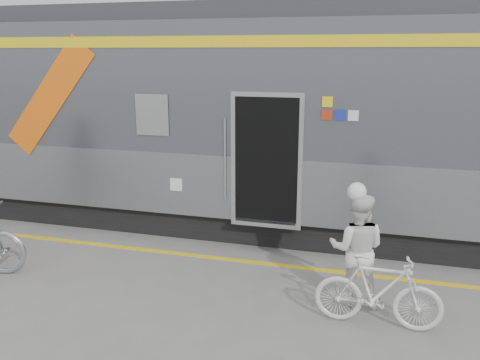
% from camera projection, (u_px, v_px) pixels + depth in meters
% --- Properties ---
extents(ground, '(90.00, 90.00, 0.00)m').
position_uv_depth(ground, '(150.00, 322.00, 6.38)').
color(ground, slate).
rests_on(ground, ground).
extents(train, '(24.00, 3.17, 4.10)m').
position_uv_depth(train, '(177.00, 116.00, 10.14)').
color(train, black).
rests_on(train, ground).
extents(safety_strip, '(24.00, 0.12, 0.01)m').
position_uv_depth(safety_strip, '(207.00, 257.00, 8.38)').
color(safety_strip, yellow).
rests_on(safety_strip, ground).
extents(woman, '(0.75, 0.59, 1.53)m').
position_uv_depth(woman, '(357.00, 249.00, 6.69)').
color(woman, white).
rests_on(woman, ground).
extents(bicycle_right, '(1.55, 0.45, 0.93)m').
position_uv_depth(bicycle_right, '(378.00, 291.00, 6.18)').
color(bicycle_right, silver).
rests_on(bicycle_right, ground).
extents(helmet_woman, '(0.24, 0.24, 0.24)m').
position_uv_depth(helmet_woman, '(361.00, 184.00, 6.48)').
color(helmet_woman, white).
rests_on(helmet_woman, woman).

